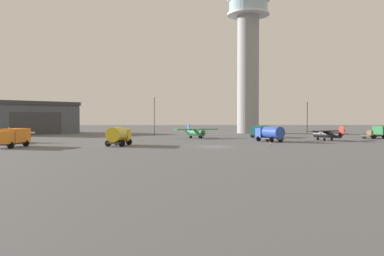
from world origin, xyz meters
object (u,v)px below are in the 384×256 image
(truck_box_teal, at_px, (260,131))
(control_tower, at_px, (248,54))
(traffic_cone_near_right, at_px, (142,140))
(airplane_green, at_px, (195,132))
(truck_flatbed_green, at_px, (377,133))
(light_post_east, at_px, (307,115))
(truck_box_orange, at_px, (12,137))
(airplane_black, at_px, (328,134))
(truck_fuel_tanker_yellow, at_px, (118,135))
(truck_fuel_tanker_blue, at_px, (270,133))
(traffic_cone_near_left, at_px, (271,143))
(light_post_west, at_px, (154,112))
(airplane_white, at_px, (7,136))

(truck_box_teal, bearing_deg, control_tower, 23.40)
(traffic_cone_near_right, bearing_deg, truck_box_teal, 31.42)
(airplane_green, bearing_deg, truck_flatbed_green, 60.08)
(light_post_east, xyz_separation_m, traffic_cone_near_right, (-42.01, -34.16, -5.13))
(truck_box_orange, height_order, truck_box_teal, truck_box_orange)
(airplane_black, relative_size, light_post_east, 1.00)
(truck_fuel_tanker_yellow, relative_size, truck_box_teal, 0.95)
(airplane_black, bearing_deg, truck_fuel_tanker_blue, 74.23)
(traffic_cone_near_left, bearing_deg, light_post_west, 120.41)
(airplane_white, relative_size, light_post_east, 1.00)
(airplane_black, xyz_separation_m, light_post_east, (5.55, 32.65, 4.03))
(truck_flatbed_green, bearing_deg, traffic_cone_near_right, 158.98)
(light_post_west, bearing_deg, traffic_cone_near_left, -59.59)
(control_tower, distance_m, airplane_green, 40.46)
(truck_box_orange, bearing_deg, airplane_black, 111.95)
(truck_box_orange, bearing_deg, truck_box_teal, 130.18)
(control_tower, relative_size, light_post_west, 4.21)
(truck_flatbed_green, bearing_deg, traffic_cone_near_left, -175.66)
(truck_box_teal, relative_size, traffic_cone_near_left, 12.18)
(airplane_white, relative_size, truck_box_orange, 1.25)
(truck_flatbed_green, xyz_separation_m, light_post_east, (-8.15, 24.01, 4.09))
(airplane_green, relative_size, light_post_west, 0.95)
(airplane_white, height_order, truck_fuel_tanker_yellow, truck_fuel_tanker_yellow)
(airplane_black, height_order, truck_box_teal, airplane_black)
(light_post_east, bearing_deg, truck_fuel_tanker_blue, -115.99)
(control_tower, bearing_deg, airplane_green, -117.98)
(traffic_cone_near_left, bearing_deg, truck_fuel_tanker_blue, 79.18)
(control_tower, relative_size, airplane_black, 4.74)
(light_post_west, height_order, traffic_cone_near_left, light_post_west)
(airplane_green, bearing_deg, airplane_white, -92.95)
(control_tower, xyz_separation_m, truck_box_orange, (-44.22, -57.43, -21.72))
(airplane_green, relative_size, truck_flatbed_green, 1.55)
(traffic_cone_near_right, bearing_deg, traffic_cone_near_left, -24.28)
(truck_box_teal, bearing_deg, traffic_cone_near_left, -160.39)
(airplane_green, relative_size, truck_fuel_tanker_yellow, 1.45)
(truck_fuel_tanker_blue, height_order, traffic_cone_near_left, truck_fuel_tanker_blue)
(truck_box_teal, relative_size, light_post_west, 0.69)
(airplane_green, bearing_deg, light_post_east, 97.75)
(truck_flatbed_green, height_order, light_post_west, light_post_west)
(truck_fuel_tanker_blue, bearing_deg, airplane_green, 22.10)
(control_tower, height_order, traffic_cone_near_right, control_tower)
(light_post_west, bearing_deg, control_tower, 25.33)
(airplane_green, distance_m, light_post_west, 20.94)
(airplane_white, distance_m, light_post_west, 41.27)
(traffic_cone_near_right, bearing_deg, airplane_green, 46.93)
(airplane_black, bearing_deg, airplane_white, 64.57)
(control_tower, height_order, light_post_west, control_tower)
(light_post_east, height_order, traffic_cone_near_right, light_post_east)
(truck_box_teal, bearing_deg, traffic_cone_near_right, 146.98)
(truck_fuel_tanker_blue, height_order, light_post_west, light_post_west)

